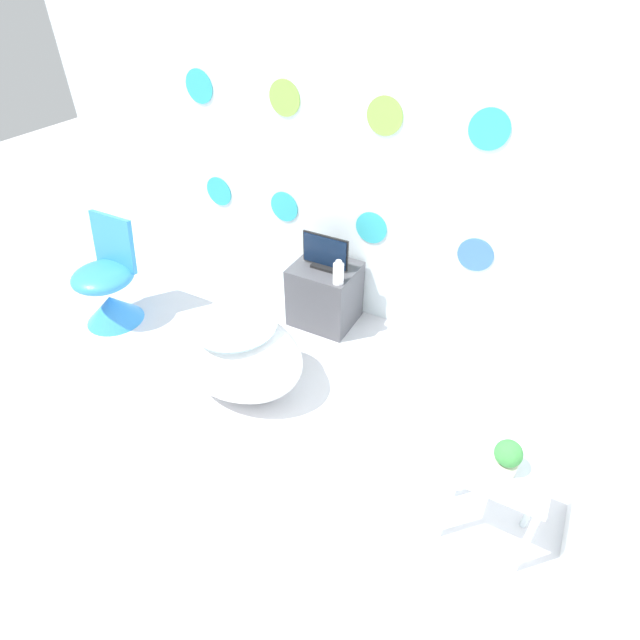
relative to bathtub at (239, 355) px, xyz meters
The scene contains 9 objects.
ground_plane 1.12m from the bathtub, 86.81° to the right, with size 12.00×12.00×0.00m, color silver.
wall_back_dotted 1.54m from the bathtub, 86.96° to the left, with size 4.89×0.05×2.60m.
bathtub is the anchor object (origin of this frame).
chair 1.28m from the bathtub, behind, with size 0.44×0.44×0.80m.
tv_cabinet 0.90m from the bathtub, 80.59° to the left, with size 0.46×0.40×0.48m.
tv 0.95m from the bathtub, 80.61° to the left, with size 0.35×0.12×0.25m.
vase 0.86m from the bathtub, 66.43° to the left, with size 0.07×0.07×0.18m.
side_table 1.67m from the bathtub, ahead, with size 0.42×0.30×0.49m.
potted_plant_left 1.69m from the bathtub, ahead, with size 0.12×0.12×0.18m.
Camera 1 is at (1.50, -0.74, 2.36)m, focal length 28.00 mm.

